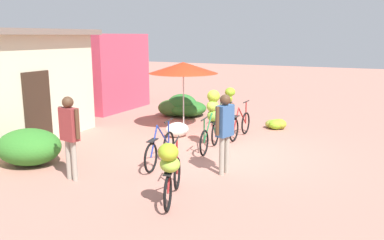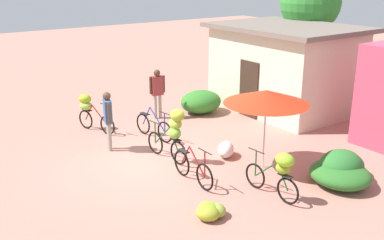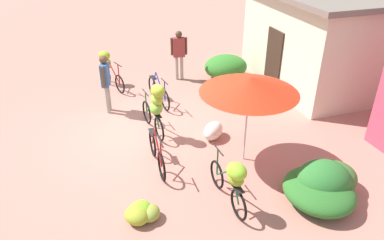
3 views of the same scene
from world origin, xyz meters
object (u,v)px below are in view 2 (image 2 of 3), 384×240
Objects in this scene: building_low at (285,67)px; bicycle_leftmost at (89,109)px; tree_behind_building at (311,3)px; person_bystander at (157,89)px; bicycle_rightmost at (279,170)px; bicycle_by_shop at (193,169)px; person_vendor at (108,115)px; market_umbrella at (266,97)px; bicycle_center_loaded at (173,130)px; produce_sack at (226,149)px; banana_pile_on_ground at (210,211)px; bicycle_near_pile at (154,127)px.

building_low is 7.23m from bicycle_leftmost.
person_bystander is at bearing -94.94° from tree_behind_building.
bicycle_by_shop is at bearing -149.68° from bicycle_rightmost.
bicycle_by_shop is 3.29m from person_vendor.
building_low is 7.33m from bicycle_rightmost.
bicycle_center_loaded is at bearing -134.69° from market_umbrella.
tree_behind_building is at bearing 115.31° from bicycle_by_shop.
bicycle_by_shop reaches higher than produce_sack.
tree_behind_building is 3.01× the size of bicycle_center_loaded.
market_umbrella is (4.59, -6.92, -1.77)m from tree_behind_building.
bicycle_rightmost is at bearing 19.84° from person_vendor.
produce_sack is at bearing -162.58° from market_umbrella.
market_umbrella reaches higher than bicycle_by_shop.
building_low is 2.37× the size of market_umbrella.
building_low is 6.08× the size of banana_pile_on_ground.
person_bystander is at bearing 157.80° from bicycle_by_shop.
bicycle_center_loaded is (3.73, 0.79, 0.18)m from bicycle_leftmost.
bicycle_center_loaded is 1.02× the size of bicycle_rightmost.
person_bystander is at bearing 157.42° from banana_pile_on_ground.
produce_sack is at bearing -4.10° from person_bystander.
market_umbrella is at bearing -56.43° from tree_behind_building.
bicycle_center_loaded reaches higher than produce_sack.
market_umbrella is at bearing 0.62° from person_bystander.
person_vendor is 0.99× the size of person_bystander.
bicycle_leftmost is 2.23× the size of produce_sack.
bicycle_leftmost is 1.98m from person_vendor.
bicycle_near_pile is 1.04× the size of bicycle_by_shop.
person_vendor is (1.93, -0.25, 0.34)m from bicycle_leftmost.
market_umbrella is at bearing 18.74° from bicycle_near_pile.
bicycle_by_shop is 0.95× the size of person_bystander.
building_low reaches higher than bicycle_by_shop.
bicycle_center_loaded reaches higher than bicycle_by_shop.
produce_sack is (-2.57, 0.61, -0.50)m from bicycle_rightmost.
tree_behind_building is at bearing 114.12° from building_low.
bicycle_rightmost is at bearing 81.72° from banana_pile_on_ground.
bicycle_by_shop is (4.23, -8.94, -3.35)m from tree_behind_building.
bicycle_by_shop is 1.84m from produce_sack.
person_vendor is at bearing -141.78° from market_umbrella.
bicycle_near_pile is (-3.56, -1.21, -1.57)m from market_umbrella.
bicycle_leftmost is at bearing -105.88° from building_low.
person_vendor is at bearing -7.35° from bicycle_leftmost.
bicycle_rightmost reaches higher than bicycle_leftmost.
person_vendor is at bearing -167.01° from bicycle_by_shop.
bicycle_rightmost is 0.93× the size of person_vendor.
person_bystander is at bearing 144.76° from bicycle_near_pile.
building_low is at bearing 132.56° from bicycle_rightmost.
market_umbrella is 4.53m from person_vendor.
tree_behind_building is at bearing 108.55° from bicycle_center_loaded.
tree_behind_building is 10.45m from bicycle_by_shop.
market_umbrella is 2.08m from produce_sack.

